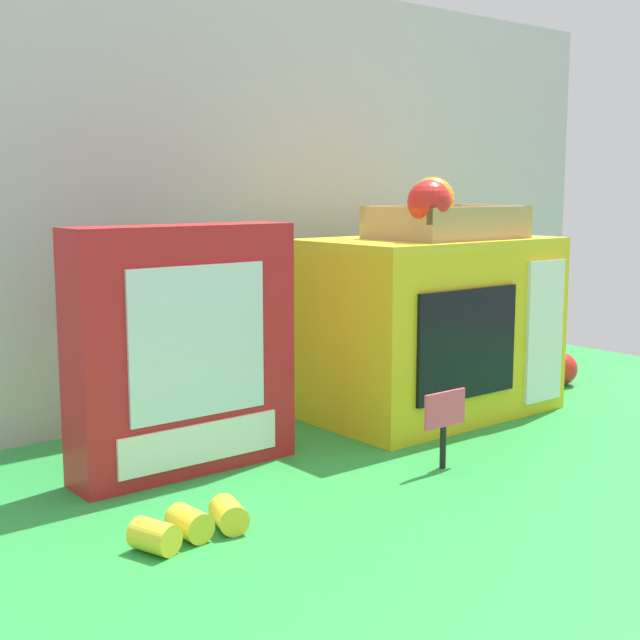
{
  "coord_description": "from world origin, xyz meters",
  "views": [
    {
      "loc": [
        -0.82,
        -0.96,
        0.35
      ],
      "look_at": [
        -0.06,
        -0.02,
        0.17
      ],
      "focal_mm": 49.05,
      "sensor_mm": 36.0,
      "label": 1
    }
  ],
  "objects": [
    {
      "name": "ground_plane",
      "position": [
        0.0,
        0.0,
        0.0
      ],
      "size": [
        1.7,
        1.7,
        0.0
      ],
      "primitive_type": "plane",
      "color": "green",
      "rests_on": "ground"
    },
    {
      "name": "display_back_panel",
      "position": [
        0.0,
        0.22,
        0.34
      ],
      "size": [
        1.61,
        0.03,
        0.68
      ],
      "primitive_type": "cube",
      "color": "#B7BABF",
      "rests_on": "ground"
    },
    {
      "name": "toy_microwave",
      "position": [
        0.16,
        -0.01,
        0.14
      ],
      "size": [
        0.39,
        0.25,
        0.28
      ],
      "color": "yellow",
      "rests_on": "ground"
    },
    {
      "name": "food_groups_crate",
      "position": [
        0.16,
        -0.04,
        0.31
      ],
      "size": [
        0.23,
        0.16,
        0.09
      ],
      "color": "tan",
      "rests_on": "toy_microwave"
    },
    {
      "name": "cookie_set_box",
      "position": [
        -0.28,
        -0.02,
        0.15
      ],
      "size": [
        0.29,
        0.08,
        0.31
      ],
      "color": "red",
      "rests_on": "ground"
    },
    {
      "name": "price_sign",
      "position": [
        -0.03,
        -0.22,
        0.07
      ],
      "size": [
        0.07,
        0.01,
        0.1
      ],
      "color": "black",
      "rests_on": "ground"
    },
    {
      "name": "loose_toy_banana",
      "position": [
        -0.39,
        -0.22,
        0.02
      ],
      "size": [
        0.13,
        0.06,
        0.03
      ],
      "color": "yellow",
      "rests_on": "ground"
    },
    {
      "name": "loose_toy_apple",
      "position": [
        0.49,
        -0.03,
        0.03
      ],
      "size": [
        0.06,
        0.06,
        0.06
      ],
      "primitive_type": "sphere",
      "color": "red",
      "rests_on": "ground"
    }
  ]
}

